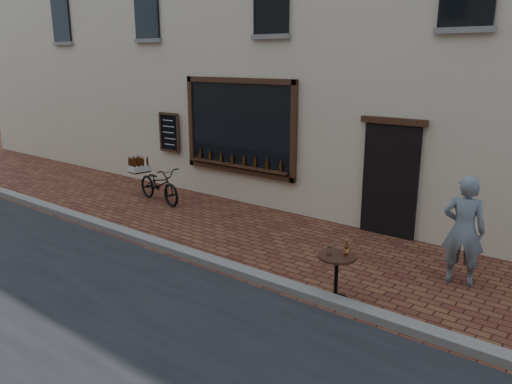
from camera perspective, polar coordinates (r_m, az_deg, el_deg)
The scene contains 5 objects.
ground at distance 8.59m, azimuth -6.97°, elevation -8.35°, with size 90.00×90.00×0.00m, color #50231A.
kerb at distance 8.70m, azimuth -6.05°, elevation -7.59°, with size 90.00×0.25×0.12m, color slate.
cargo_bicycle at distance 12.35m, azimuth -11.10°, elevation 0.93°, with size 2.04×0.88×0.94m.
bistro_table at distance 7.27m, azimuth 9.21°, elevation -8.63°, with size 0.55×0.55×0.94m.
pedestrian at distance 8.25m, azimuth 22.63°, elevation -4.06°, with size 0.63×0.41×1.72m, color slate.
Camera 1 is at (5.64, -5.53, 3.38)m, focal length 35.00 mm.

